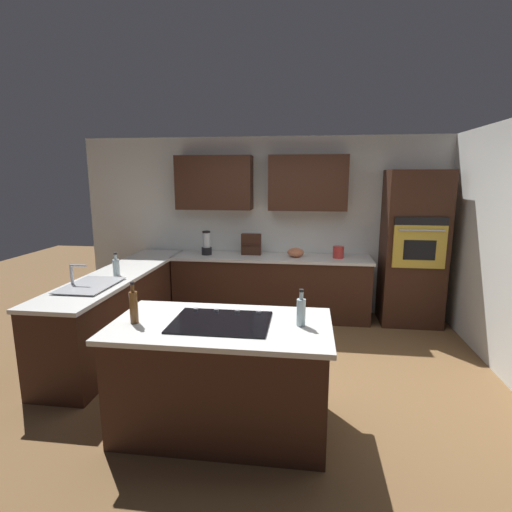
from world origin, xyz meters
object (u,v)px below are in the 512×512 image
Objects in this scene: spice_rack at (251,244)px; mixing_bowl at (296,252)px; wall_oven at (413,249)px; blender at (207,244)px; oil_bottle at (134,306)px; sink_unit at (90,285)px; dish_soap_bottle at (116,267)px; second_bottle at (301,311)px; cooktop at (221,322)px; kettle at (338,252)px.

mixing_bowl is at bearing 173.30° from spice_rack.
wall_oven is 6.05× the size of blender.
oil_bottle reaches higher than spice_rack.
mixing_bowl is at bearing -112.65° from oil_bottle.
sink_unit is 2.00× the size of blender.
second_bottle reaches higher than dish_soap_bottle.
oil_bottle is (0.67, 0.09, 0.13)m from cooktop.
wall_oven reaches higher than sink_unit.
oil_bottle is (-0.14, 2.79, -0.01)m from blender.
wall_oven is 12.75× the size of kettle.
dish_soap_bottle is at bearing -58.94° from oil_bottle.
sink_unit is 2.42× the size of second_bottle.
cooktop is 2.74m from mixing_bowl.
dish_soap_bottle reaches higher than sink_unit.
oil_bottle reaches higher than second_bottle.
cooktop is at bearing 151.88° from sink_unit.
dish_soap_bottle is at bearing -96.95° from sink_unit.
blender is 1.05× the size of oil_bottle.
blender is 1.21× the size of second_bottle.
kettle is (-1.09, -2.70, 0.08)m from cooktop.
mixing_bowl is at bearing -0.27° from wall_oven.
kettle is at bearing 180.00° from mixing_bowl.
blender is at bearing -61.91° from second_bottle.
dish_soap_bottle is (1.53, -1.33, 0.10)m from cooktop.
oil_bottle is (-0.86, 1.42, 0.03)m from dish_soap_bottle.
spice_rack reaches higher than mixing_bowl.
kettle is (-1.90, 0.00, -0.07)m from blender.
cooktop is 2.29× the size of oil_bottle.
spice_rack reaches higher than second_bottle.
oil_bottle is (2.76, 2.78, -0.02)m from wall_oven.
second_bottle is (-0.13, 2.68, 0.05)m from mixing_bowl.
wall_oven reaches higher than cooktop.
mixing_bowl is 0.87× the size of dish_soap_bottle.
second_bottle is at bearing 80.03° from kettle.
spice_rack is 1.15× the size of dish_soap_bottle.
dish_soap_bottle is at bearing -31.35° from second_bottle.
cooktop is 3.23× the size of mixing_bowl.
sink_unit is (3.68, 1.84, -0.14)m from wall_oven.
spice_rack is 1.25m from kettle.
wall_oven is 3.02× the size of sink_unit.
wall_oven reaches higher than spice_rack.
oil_bottle is at bearing 79.83° from spice_rack.
mixing_bowl is at bearing -145.89° from dish_soap_bottle.
sink_unit reaches higher than kettle.
blender is at bearing -87.21° from oil_bottle.
dish_soap_bottle is (1.37, 1.44, -0.05)m from spice_rack.
cooktop is 2.46× the size of spice_rack.
cooktop is at bearing 52.10° from wall_oven.
second_bottle is at bearing 159.41° from sink_unit.
sink_unit is 0.49m from dish_soap_bottle.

